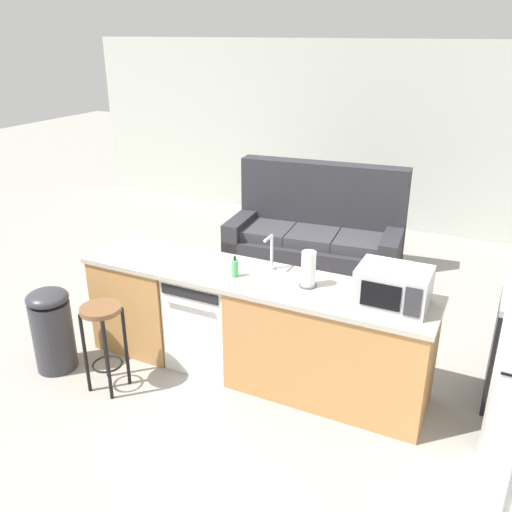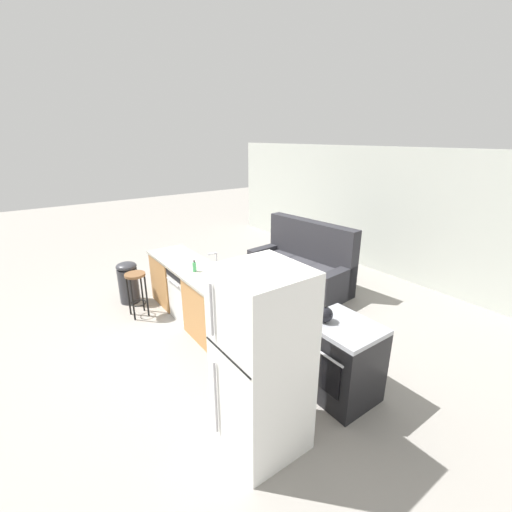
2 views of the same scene
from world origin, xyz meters
The scene contains 14 objects.
ground_plane centered at (0.00, 0.00, 0.00)m, with size 24.00×24.00×0.00m, color gray.
wall_back centered at (0.30, 4.20, 1.30)m, with size 10.00×0.06×2.60m.
kitchen_counter centered at (0.24, 0.00, 0.42)m, with size 2.94×0.66×0.90m.
dishwasher centered at (-0.25, 0.00, 0.42)m, with size 0.58×0.61×0.84m.
stove_range centered at (2.35, 0.55, 0.45)m, with size 0.76×0.68×0.90m.
refrigerator centered at (2.35, -0.55, 0.89)m, with size 0.72×0.73×1.79m.
microwave centered at (1.27, 0.00, 1.04)m, with size 0.50×0.37×0.28m.
sink_faucet centered at (0.24, 0.18, 1.03)m, with size 0.07×0.18×0.30m.
paper_towel_roll centered at (0.62, 0.02, 1.04)m, with size 0.14×0.14×0.28m.
soap_bottle centered at (0.04, -0.07, 0.97)m, with size 0.06×0.06×0.18m.
kettle centered at (2.18, 0.42, 0.99)m, with size 0.21×0.17×0.19m.
bar_stool centered at (-0.79, -0.71, 0.54)m, with size 0.32×0.32×0.74m.
trash_bin centered at (-1.39, -0.68, 0.38)m, with size 0.35×0.35×0.74m.
couch centered at (-0.10, 2.27, 0.39)m, with size 2.08×1.09×1.27m.
Camera 2 is at (4.38, -2.08, 2.79)m, focal length 24.00 mm.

